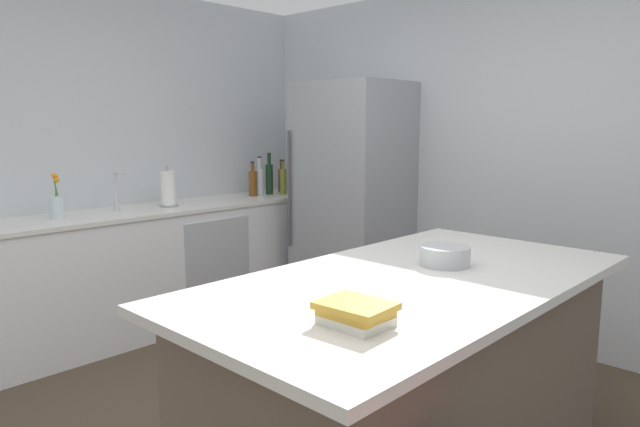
# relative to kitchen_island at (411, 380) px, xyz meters

# --- Properties ---
(wall_rear) EXTENTS (6.00, 0.10, 2.60)m
(wall_rear) POSITION_rel_kitchen_island_xyz_m (-0.46, 1.98, 0.83)
(wall_rear) COLOR silver
(wall_rear) RESTS_ON ground_plane
(wall_left) EXTENTS (0.10, 6.00, 2.60)m
(wall_left) POSITION_rel_kitchen_island_xyz_m (-2.91, -0.27, 0.83)
(wall_left) COLOR silver
(wall_left) RESTS_ON ground_plane
(counter_run_left) EXTENTS (0.64, 3.21, 0.94)m
(counter_run_left) POSITION_rel_kitchen_island_xyz_m (-2.56, 0.23, -0.00)
(counter_run_left) COLOR white
(counter_run_left) RESTS_ON ground_plane
(kitchen_island) EXTENTS (1.08, 2.09, 0.93)m
(kitchen_island) POSITION_rel_kitchen_island_xyz_m (0.00, 0.00, 0.00)
(kitchen_island) COLOR brown
(kitchen_island) RESTS_ON ground_plane
(refrigerator) EXTENTS (0.82, 0.72, 1.90)m
(refrigerator) POSITION_rel_kitchen_island_xyz_m (-1.69, 1.58, 0.48)
(refrigerator) COLOR #93969B
(refrigerator) RESTS_ON ground_plane
(sink_faucet) EXTENTS (0.15, 0.05, 0.30)m
(sink_faucet) POSITION_rel_kitchen_island_xyz_m (-2.60, 0.00, 0.62)
(sink_faucet) COLOR silver
(sink_faucet) RESTS_ON counter_run_left
(flower_vase) EXTENTS (0.09, 0.09, 0.31)m
(flower_vase) POSITION_rel_kitchen_island_xyz_m (-2.57, -0.44, 0.56)
(flower_vase) COLOR silver
(flower_vase) RESTS_ON counter_run_left
(paper_towel_roll) EXTENTS (0.14, 0.14, 0.31)m
(paper_towel_roll) POSITION_rel_kitchen_island_xyz_m (-2.54, 0.39, 0.60)
(paper_towel_roll) COLOR gray
(paper_towel_roll) RESTS_ON counter_run_left
(gin_bottle) EXTENTS (0.07, 0.07, 0.33)m
(gin_bottle) POSITION_rel_kitchen_island_xyz_m (-2.48, 1.72, 0.59)
(gin_bottle) COLOR #8CB79E
(gin_bottle) RESTS_ON counter_run_left
(syrup_bottle) EXTENTS (0.06, 0.06, 0.30)m
(syrup_bottle) POSITION_rel_kitchen_island_xyz_m (-2.62, 1.64, 0.59)
(syrup_bottle) COLOR #5B3319
(syrup_bottle) RESTS_ON counter_run_left
(olive_oil_bottle) EXTENTS (0.06, 0.06, 0.31)m
(olive_oil_bottle) POSITION_rel_kitchen_island_xyz_m (-2.48, 1.54, 0.59)
(olive_oil_bottle) COLOR olive
(olive_oil_bottle) RESTS_ON counter_run_left
(wine_bottle) EXTENTS (0.07, 0.07, 0.37)m
(wine_bottle) POSITION_rel_kitchen_island_xyz_m (-2.56, 1.44, 0.62)
(wine_bottle) COLOR #19381E
(wine_bottle) RESTS_ON counter_run_left
(soda_bottle) EXTENTS (0.07, 0.07, 0.35)m
(soda_bottle) POSITION_rel_kitchen_island_xyz_m (-2.58, 1.34, 0.60)
(soda_bottle) COLOR silver
(soda_bottle) RESTS_ON counter_run_left
(whiskey_bottle) EXTENTS (0.07, 0.07, 0.30)m
(whiskey_bottle) POSITION_rel_kitchen_island_xyz_m (-2.57, 1.26, 0.59)
(whiskey_bottle) COLOR brown
(whiskey_bottle) RESTS_ON counter_run_left
(cookbook_stack) EXTENTS (0.24, 0.20, 0.08)m
(cookbook_stack) POSITION_rel_kitchen_island_xyz_m (0.20, -0.61, 0.50)
(cookbook_stack) COLOR silver
(cookbook_stack) RESTS_ON kitchen_island
(mixing_bowl) EXTENTS (0.23, 0.23, 0.09)m
(mixing_bowl) POSITION_rel_kitchen_island_xyz_m (-0.01, 0.26, 0.51)
(mixing_bowl) COLOR #B2B5BA
(mixing_bowl) RESTS_ON kitchen_island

